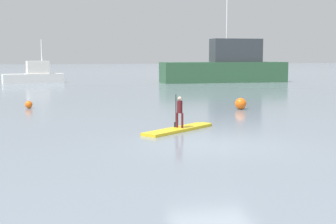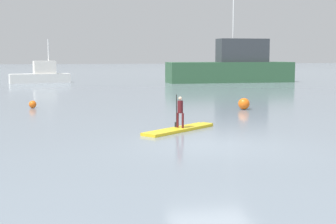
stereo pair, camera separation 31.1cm
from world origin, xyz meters
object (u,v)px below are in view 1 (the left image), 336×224
Objects in this scene: mooring_buoy_mid at (241,104)px; paddler_child_solo at (179,110)px; fishing_boat_white_large at (227,67)px; fishing_boat_green_midground at (35,75)px; mooring_buoy_near at (29,105)px; paddleboard_near at (179,129)px.

paddler_child_solo is at bearing -126.77° from mooring_buoy_mid.
mooring_buoy_mid is (-6.70, -22.31, -1.16)m from fishing_boat_white_large.
fishing_boat_white_large is at bearing -7.16° from fishing_boat_green_midground.
mooring_buoy_near is 10.46m from mooring_buoy_mid.
fishing_boat_white_large is at bearing 68.49° from paddleboard_near.
mooring_buoy_near is (-5.69, 8.52, -0.53)m from paddler_child_solo.
paddleboard_near is 7.43m from mooring_buoy_mid.
fishing_boat_green_midground reaches higher than mooring_buoy_near.
paddler_child_solo is 31.20m from fishing_boat_green_midground.
paddler_child_solo is 2.09× the size of mooring_buoy_mid.
fishing_boat_green_midground reaches higher than paddleboard_near.
paddleboard_near is 30.42m from fishing_boat_white_large.
mooring_buoy_mid is at bearing 53.31° from paddleboard_near.
paddler_child_solo is 0.10× the size of fishing_boat_white_large.
paddler_child_solo is 7.43m from mooring_buoy_mid.
paddleboard_near is at bearing -56.29° from mooring_buoy_near.
fishing_boat_green_midground is at bearing 172.84° from fishing_boat_white_large.
fishing_boat_green_midground is (-6.63, 30.50, 0.67)m from paddleboard_near.
fishing_boat_green_midground reaches higher than mooring_buoy_mid.
mooring_buoy_mid is at bearing -106.72° from fishing_boat_white_large.
paddleboard_near is 10.26m from mooring_buoy_near.
paddler_child_solo reaches higher than mooring_buoy_mid.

